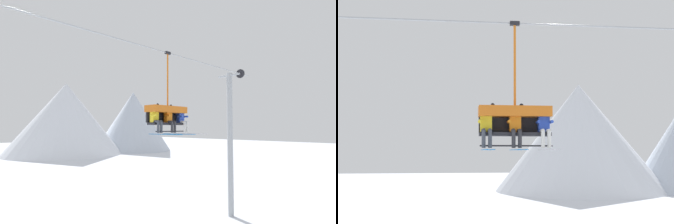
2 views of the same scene
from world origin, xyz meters
The scene contains 6 objects.
mountain_peak_west centered at (17.36, 45.08, 7.48)m, with size 23.69×23.69×14.96m.
lift_cable centered at (0.26, -0.80, 9.01)m, with size 18.17×0.05×0.05m.
chairlift_chair centered at (1.85, -0.73, 6.32)m, with size 2.07×0.74×3.64m.
skier_yellow centered at (1.03, -0.94, 6.01)m, with size 0.48×1.70×1.34m.
skier_orange centered at (1.85, -0.94, 6.01)m, with size 0.48×1.70×1.34m.
skier_blue centered at (2.67, -0.95, 5.99)m, with size 0.46×1.70×1.23m.
Camera 2 is at (0.21, -12.63, 5.25)m, focal length 45.00 mm.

